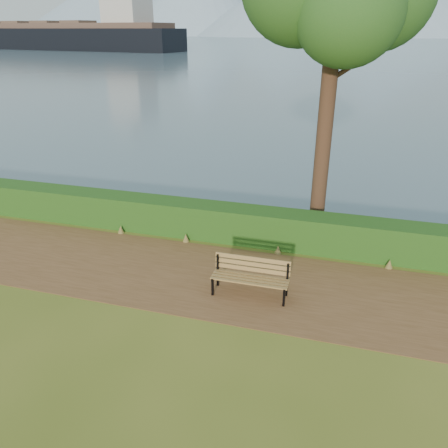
% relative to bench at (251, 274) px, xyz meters
% --- Properties ---
extents(ground, '(140.00, 140.00, 0.00)m').
position_rel_bench_xyz_m(ground, '(-1.31, 0.09, -0.51)').
color(ground, '#53601B').
rests_on(ground, ground).
extents(path, '(40.00, 3.40, 0.01)m').
position_rel_bench_xyz_m(path, '(-1.31, 0.39, -0.51)').
color(path, brown).
rests_on(path, ground).
extents(hedge, '(32.00, 0.85, 1.00)m').
position_rel_bench_xyz_m(hedge, '(-1.31, 2.69, -0.01)').
color(hedge, '#1A4A15').
rests_on(hedge, ground).
extents(water, '(700.00, 510.00, 0.00)m').
position_rel_bench_xyz_m(water, '(-1.31, 260.09, -0.51)').
color(water, slate).
rests_on(water, ground).
extents(bench, '(1.78, 0.54, 0.89)m').
position_rel_bench_xyz_m(bench, '(0.00, 0.00, 0.00)').
color(bench, black).
rests_on(bench, ground).
extents(cargo_ship, '(81.11, 24.64, 24.32)m').
position_rel_bench_xyz_m(cargo_ship, '(-80.79, 111.31, 3.11)').
color(cargo_ship, black).
rests_on(cargo_ship, ground).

